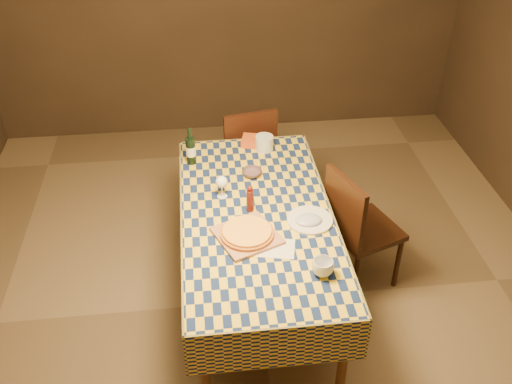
# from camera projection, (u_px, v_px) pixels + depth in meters

# --- Properties ---
(room) EXTENTS (5.00, 5.10, 2.70)m
(room) POSITION_uv_depth(u_px,v_px,m) (257.00, 132.00, 3.18)
(room) COLOR brown
(room) RESTS_ON ground
(dining_table) EXTENTS (0.94, 1.84, 0.77)m
(dining_table) POSITION_uv_depth(u_px,v_px,m) (257.00, 223.00, 3.57)
(dining_table) COLOR brown
(dining_table) RESTS_ON ground
(cutting_board) EXTENTS (0.43, 0.43, 0.02)m
(cutting_board) POSITION_uv_depth(u_px,v_px,m) (247.00, 236.00, 3.34)
(cutting_board) COLOR #A36B4C
(cutting_board) RESTS_ON dining_table
(pizza) EXTENTS (0.36, 0.36, 0.03)m
(pizza) POSITION_uv_depth(u_px,v_px,m) (247.00, 232.00, 3.32)
(pizza) COLOR #A3561B
(pizza) RESTS_ON cutting_board
(pepper_mill) EXTENTS (0.06, 0.06, 0.19)m
(pepper_mill) POSITION_uv_depth(u_px,v_px,m) (250.00, 199.00, 3.50)
(pepper_mill) COLOR #481311
(pepper_mill) RESTS_ON dining_table
(bowl) EXTENTS (0.16, 0.16, 0.04)m
(bowl) POSITION_uv_depth(u_px,v_px,m) (252.00, 173.00, 3.85)
(bowl) COLOR #573F49
(bowl) RESTS_ON dining_table
(wine_glass) EXTENTS (0.08, 0.08, 0.15)m
(wine_glass) POSITION_uv_depth(u_px,v_px,m) (222.00, 183.00, 3.61)
(wine_glass) COLOR white
(wine_glass) RESTS_ON dining_table
(wine_bottle) EXTENTS (0.09, 0.09, 0.28)m
(wine_bottle) POSITION_uv_depth(u_px,v_px,m) (191.00, 150.00, 3.93)
(wine_bottle) COLOR black
(wine_bottle) RESTS_ON dining_table
(deli_tub) EXTENTS (0.16, 0.16, 0.11)m
(deli_tub) POSITION_uv_depth(u_px,v_px,m) (264.00, 143.00, 4.11)
(deli_tub) COLOR silver
(deli_tub) RESTS_ON dining_table
(takeout_container) EXTENTS (0.23, 0.19, 0.05)m
(takeout_container) POSITION_uv_depth(u_px,v_px,m) (256.00, 141.00, 4.18)
(takeout_container) COLOR #C14B19
(takeout_container) RESTS_ON dining_table
(white_plate) EXTENTS (0.32, 0.32, 0.02)m
(white_plate) POSITION_uv_depth(u_px,v_px,m) (310.00, 220.00, 3.46)
(white_plate) COLOR silver
(white_plate) RESTS_ON dining_table
(tumbler) EXTENTS (0.13, 0.13, 0.09)m
(tumbler) POSITION_uv_depth(u_px,v_px,m) (323.00, 267.00, 3.07)
(tumbler) COLOR silver
(tumbler) RESTS_ON dining_table
(flour_patch) EXTENTS (0.25, 0.22, 0.00)m
(flour_patch) POSITION_uv_depth(u_px,v_px,m) (275.00, 248.00, 3.26)
(flour_patch) COLOR silver
(flour_patch) RESTS_ON dining_table
(flour_bag) EXTENTS (0.19, 0.16, 0.05)m
(flour_bag) POSITION_uv_depth(u_px,v_px,m) (309.00, 220.00, 3.43)
(flour_bag) COLOR #9DA9C9
(flour_bag) RESTS_ON dining_table
(chair_far) EXTENTS (0.49, 0.50, 0.93)m
(chair_far) POSITION_uv_depth(u_px,v_px,m) (247.00, 152.00, 4.58)
(chair_far) COLOR black
(chair_far) RESTS_ON ground
(chair_right) EXTENTS (0.55, 0.54, 0.93)m
(chair_right) POSITION_uv_depth(u_px,v_px,m) (356.00, 225.00, 3.82)
(chair_right) COLOR black
(chair_right) RESTS_ON ground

